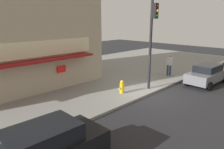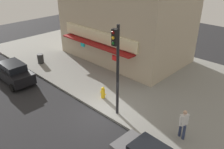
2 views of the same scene
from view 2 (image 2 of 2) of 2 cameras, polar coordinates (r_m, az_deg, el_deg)
The scene contains 8 objects.
ground_plane at distance 15.41m, azimuth -2.52°, elevation -9.92°, with size 56.75×56.75×0.00m, color #232326.
sidewalk at distance 19.84m, azimuth 11.46°, elevation -1.25°, with size 37.83×13.33×0.16m, color gray.
corner_building at distance 23.02m, azimuth 3.33°, elevation 14.30°, with size 11.90×8.12×8.27m.
traffic_light at distance 13.35m, azimuth 1.18°, elevation 3.32°, with size 0.32×0.58×5.88m.
fire_hydrant at distance 16.64m, azimuth -2.27°, elevation -4.51°, with size 0.53×0.29×0.87m.
trash_can at distance 23.32m, azimuth -17.36°, elevation 3.80°, with size 0.59×0.59×0.91m, color #2D2D2D.
pedestrian at distance 13.41m, azimuth 17.35°, elevation -11.42°, with size 0.47×0.60×1.82m.
parked_car_black at distance 20.57m, azimuth -23.23°, elevation 0.50°, with size 4.20×2.05×1.70m.
Camera 2 is at (9.05, -8.48, 9.16)m, focal length 36.74 mm.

